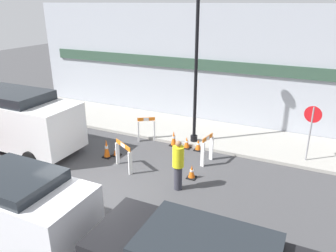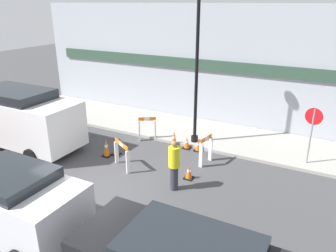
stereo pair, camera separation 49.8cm
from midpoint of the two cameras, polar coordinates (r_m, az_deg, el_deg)
ground_plane at (r=10.48m, az=-13.26°, el=-11.82°), size 60.00×60.00×0.00m
sidewalk_slab at (r=15.10m, az=0.96°, el=-0.49°), size 18.00×3.17×0.12m
storefront_facade at (r=15.84m, az=3.55°, el=10.63°), size 18.00×0.22×5.50m
streetlamp_post at (r=12.65m, az=3.86°, el=13.52°), size 0.44×0.44×6.04m
stop_sign at (r=12.46m, az=22.64°, el=0.22°), size 0.59×0.15×2.06m
barricade_0 at (r=11.62m, az=-8.97°, el=-4.96°), size 0.93×0.60×0.99m
barricade_1 at (r=11.94m, az=5.64°, el=-3.99°), size 0.25×0.73×1.07m
barricade_2 at (r=13.81m, az=-4.82°, el=-0.47°), size 0.68×0.52×1.05m
traffic_cone_0 at (r=13.40m, az=-0.06°, el=-2.21°), size 0.30×0.30×0.64m
traffic_cone_1 at (r=13.05m, az=4.19°, el=-3.33°), size 0.30×0.30×0.47m
traffic_cone_2 at (r=11.05m, az=2.85°, el=-8.01°), size 0.30×0.30×0.48m
traffic_cone_3 at (r=12.77m, az=-10.10°, el=-4.20°), size 0.30×0.30×0.47m
traffic_cone_4 at (r=13.21m, az=2.19°, el=-2.93°), size 0.30×0.30×0.49m
traffic_cone_5 at (r=12.66m, az=-11.76°, el=-3.91°), size 0.30×0.30×0.73m
person_worker at (r=10.14m, az=0.37°, el=-6.63°), size 0.50×0.50×1.65m
parked_car_1 at (r=9.02m, az=-26.22°, el=-11.91°), size 3.81×1.92×1.79m
work_van at (r=14.29m, az=-26.17°, el=1.31°), size 5.51×2.14×2.38m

